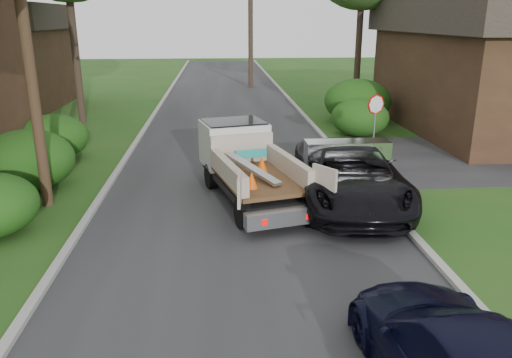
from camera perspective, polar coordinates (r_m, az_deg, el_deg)
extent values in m
plane|color=#1F4D16|center=(10.20, -0.56, -12.14)|extent=(120.00, 120.00, 0.00)
cube|color=#28282B|center=(19.50, -2.55, 2.72)|extent=(8.00, 90.00, 0.02)
cube|color=#9E9E99|center=(19.79, -14.51, 2.55)|extent=(0.20, 90.00, 0.12)
cube|color=#9E9E99|center=(20.03, 9.27, 3.07)|extent=(0.20, 90.00, 0.12)
cylinder|color=slate|center=(19.17, 13.31, 5.05)|extent=(0.06, 0.06, 2.00)
cylinder|color=#B20A0A|center=(18.96, 13.55, 8.29)|extent=(0.71, 0.32, 0.76)
cylinder|color=#382619|center=(14.66, -25.03, 15.90)|extent=(0.30, 0.30, 10.00)
cube|color=#382317|center=(26.70, 26.63, 9.90)|extent=(9.00, 12.00, 4.50)
ellipsoid|color=#15430F|center=(16.93, -24.72, 1.98)|extent=(2.86, 2.86, 1.87)
ellipsoid|color=#15430F|center=(20.26, -22.24, 4.44)|extent=(2.60, 2.60, 1.70)
ellipsoid|color=#15430F|center=(23.12, 11.79, 6.92)|extent=(2.60, 2.60, 1.70)
ellipsoid|color=#15430F|center=(26.11, 11.53, 8.73)|extent=(3.38, 3.38, 2.21)
cylinder|color=#2D2119|center=(26.73, -20.17, 15.56)|extent=(0.36, 0.36, 9.00)
cylinder|color=#2D2119|center=(29.93, 11.72, 15.91)|extent=(0.36, 0.36, 8.50)
cylinder|color=#2D2119|center=(38.90, -0.63, 18.48)|extent=(0.36, 0.36, 11.00)
cylinder|color=black|center=(15.67, -5.15, 0.34)|extent=(0.45, 0.83, 0.79)
cylinder|color=black|center=(16.12, 0.63, 0.92)|extent=(0.45, 0.83, 0.79)
cylinder|color=black|center=(12.63, -1.51, -3.99)|extent=(0.45, 0.83, 0.79)
cylinder|color=black|center=(13.18, 5.45, -3.11)|extent=(0.45, 0.83, 0.79)
cube|color=black|center=(14.39, -0.42, -0.57)|extent=(2.97, 5.38, 0.21)
cube|color=silver|center=(15.87, -2.54, 4.09)|extent=(2.27, 2.01, 1.36)
cube|color=black|center=(15.77, -2.56, 5.80)|extent=(2.11, 1.85, 0.48)
cube|color=#472D19|center=(13.73, 0.38, -0.01)|extent=(2.66, 3.55, 0.11)
cube|color=beige|center=(15.04, -1.59, 3.50)|extent=(1.90, 0.56, 0.88)
cube|color=beige|center=(13.39, -3.18, 0.87)|extent=(0.95, 2.95, 0.53)
cube|color=beige|center=(13.94, 3.80, 1.55)|extent=(0.95, 2.95, 0.53)
cube|color=silver|center=(12.20, 3.29, -4.37)|extent=(2.04, 0.80, 0.40)
cube|color=#B20505|center=(11.88, 1.01, -4.99)|extent=(0.15, 0.07, 0.14)
cube|color=#B20505|center=(12.28, 6.05, -4.30)|extent=(0.15, 0.07, 0.14)
cube|color=beige|center=(11.70, -1.89, -1.21)|extent=(0.15, 0.80, 0.70)
cube|color=beige|center=(12.48, 7.82, -0.14)|extent=(0.50, 0.69, 0.70)
cube|color=silver|center=(13.67, -0.43, 1.21)|extent=(1.44, 2.07, 0.41)
cone|color=#F2590A|center=(12.79, -0.50, -0.10)|extent=(0.39, 0.39, 0.44)
cone|color=#F2590A|center=(14.21, 0.69, 1.76)|extent=(0.39, 0.39, 0.44)
cube|color=#148C84|center=(14.94, -0.53, 2.91)|extent=(0.96, 0.32, 0.25)
imported|color=black|center=(14.45, 10.64, 0.48)|extent=(3.39, 6.38, 1.71)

